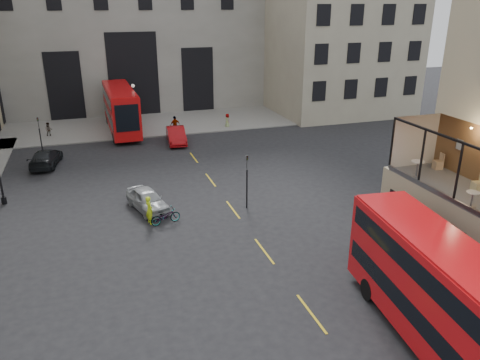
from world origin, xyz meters
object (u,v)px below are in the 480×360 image
object	(u,v)px
pedestrian_b	(122,130)
cafe_chair_d	(438,164)
bicycle	(166,216)
pedestrian_c	(175,125)
pedestrian_d	(227,121)
cafe_table_mid	(472,197)
car_b	(176,135)
street_lamp_b	(135,112)
traffic_light_near	(247,175)
car_a	(147,200)
car_c	(46,158)
cafe_table_far	(417,166)
bus_near	(445,295)
pedestrian_a	(49,130)
bus_far	(121,107)
cafe_chair_c	(478,186)
cyclist	(149,210)
traffic_light_far	(40,133)

from	to	relation	value
pedestrian_b	cafe_chair_d	size ratio (longest dim) A/B	1.92
bicycle	cafe_chair_d	world-z (taller)	cafe_chair_d
bicycle	pedestrian_c	xyz separation A→B (m)	(4.69, 21.36, 0.46)
pedestrian_d	cafe_table_mid	distance (m)	34.59
pedestrian_d	cafe_table_mid	bearing A→B (deg)	175.74
car_b	cafe_table_mid	world-z (taller)	cafe_table_mid
pedestrian_b	street_lamp_b	bearing A→B (deg)	-22.75
traffic_light_near	car_a	distance (m)	6.98
car_c	bicycle	world-z (taller)	car_c
cafe_chair_d	car_c	bearing A→B (deg)	135.41
pedestrian_b	cafe_table_far	distance (m)	32.28
bus_near	pedestrian_a	xyz separation A→B (m)	(-16.66, 39.09, -1.80)
pedestrian_a	cafe_table_mid	xyz separation A→B (m)	(20.20, -36.16, 4.30)
bus_far	car_c	size ratio (longest dim) A/B	2.43
car_c	pedestrian_a	bearing A→B (deg)	-78.80
street_lamp_b	bus_far	size ratio (longest dim) A/B	0.44
car_c	pedestrian_a	size ratio (longest dim) A/B	3.14
bicycle	pedestrian_a	world-z (taller)	pedestrian_a
cafe_chair_c	pedestrian_c	bearing A→B (deg)	105.89
car_a	cafe_table_mid	bearing A→B (deg)	-64.88
car_c	cafe_chair_c	bearing A→B (deg)	140.71
car_b	pedestrian_c	distance (m)	3.53
traffic_light_near	pedestrian_c	distance (m)	20.75
cyclist	cafe_chair_c	size ratio (longest dim) A/B	2.06
pedestrian_c	cafe_table_mid	distance (m)	34.42
bicycle	cafe_table_far	world-z (taller)	cafe_table_far
cyclist	pedestrian_c	bearing A→B (deg)	-30.14
pedestrian_a	cafe_table_mid	size ratio (longest dim) A/B	2.16
bus_near	cafe_table_far	size ratio (longest dim) A/B	13.90
bicycle	pedestrian_b	xyz separation A→B (m)	(-0.91, 21.27, 0.35)
cafe_table_mid	pedestrian_d	bearing A→B (deg)	92.15
pedestrian_a	pedestrian_b	bearing A→B (deg)	-19.97
street_lamp_b	bus_far	xyz separation A→B (m)	(-1.34, 1.46, 0.30)
bicycle	pedestrian_d	size ratio (longest dim) A/B	1.25
car_b	car_a	bearing A→B (deg)	-102.57
car_c	pedestrian_b	xyz separation A→B (m)	(6.98, 6.76, 0.15)
pedestrian_c	cafe_chair_d	world-z (taller)	cafe_chair_d
street_lamp_b	pedestrian_c	bearing A→B (deg)	-18.54
car_a	cafe_table_far	xyz separation A→B (m)	(13.12, -10.39, 4.43)
bicycle	cyclist	world-z (taller)	cyclist
car_a	pedestrian_a	size ratio (longest dim) A/B	2.72
bus_far	cyclist	size ratio (longest dim) A/B	6.48
traffic_light_far	cafe_table_far	bearing A→B (deg)	-50.01
pedestrian_a	bicycle	bearing A→B (deg)	-69.55
cafe_table_far	pedestrian_d	bearing A→B (deg)	92.89
pedestrian_b	cafe_table_mid	bearing A→B (deg)	-132.55
traffic_light_far	bus_near	xyz separation A→B (m)	(16.82, -31.63, 0.16)
car_a	pedestrian_a	distance (m)	22.84
traffic_light_far	cafe_chair_d	world-z (taller)	cafe_chair_d
bus_far	bicycle	world-z (taller)	bus_far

